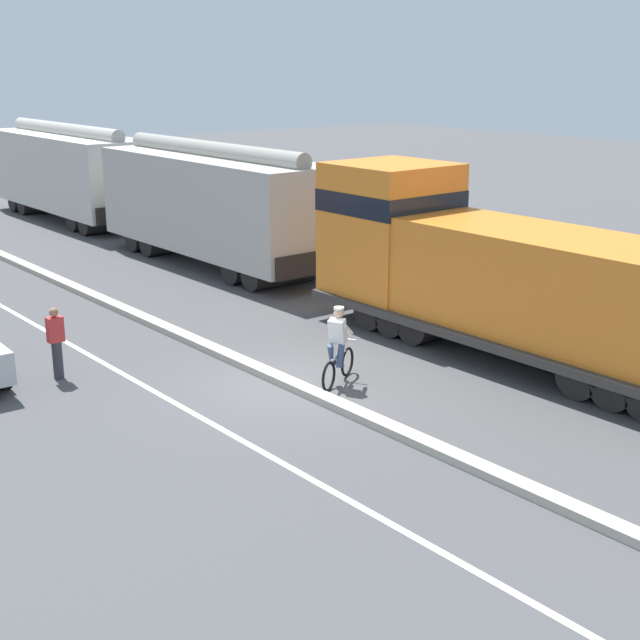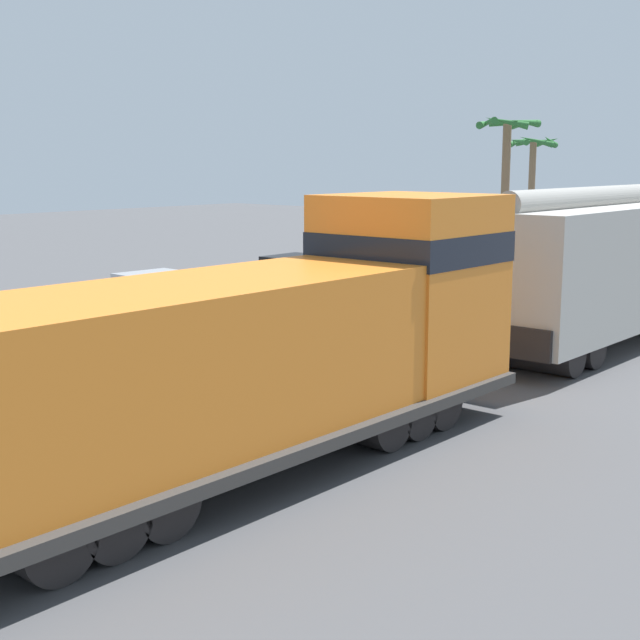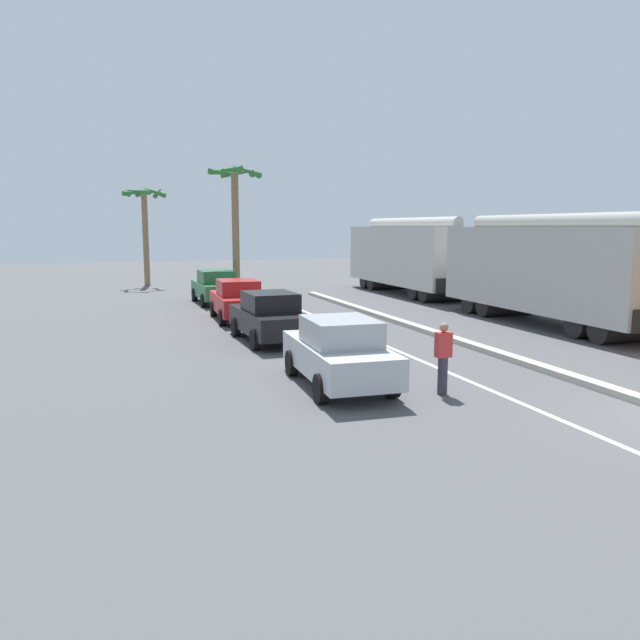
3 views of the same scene
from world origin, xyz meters
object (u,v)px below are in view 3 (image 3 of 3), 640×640
Objects in this scene: hopper_car_lead at (552,270)px; parked_car_green at (215,287)px; palm_tree_near at (235,200)px; hopper_car_middle at (410,256)px; parked_car_silver at (339,352)px; parked_car_black at (269,317)px; parked_car_red at (238,300)px; palm_tree_far at (145,211)px; pedestrian_by_cars at (443,357)px.

parked_car_green is at bearing 135.24° from hopper_car_lead.
hopper_car_lead is 1.58× the size of palm_tree_near.
hopper_car_middle is 2.50× the size of parked_car_green.
parked_car_silver is 1.01× the size of parked_car_black.
hopper_car_middle is at bearing -1.87° from palm_tree_near.
palm_tree_far reaches higher than parked_car_red.
palm_tree_near is at bearing 83.73° from parked_car_black.
palm_tree_near is (1.26, 1.13, 4.20)m from parked_car_green.
parked_car_black is at bearing -90.19° from parked_car_green.
palm_tree_near is at bearing 92.21° from pedestrian_by_cars.
parked_car_red is at bearing -90.62° from parked_car_green.
hopper_car_lead is 15.37m from parked_car_green.
parked_car_black and parked_car_green have the same top height.
parked_car_silver is 1.00× the size of parked_car_red.
hopper_car_middle is 16.89m from palm_tree_far.
parked_car_black is at bearing -83.33° from palm_tree_far.
hopper_car_lead is 11.60m from hopper_car_middle.
palm_tree_far is (-13.42, 21.54, 2.57)m from hopper_car_lead.
palm_tree_far reaches higher than parked_car_silver.
parked_car_red is at bearing 99.36° from pedestrian_by_cars.
parked_car_green is (-10.88, 10.78, -1.26)m from hopper_car_lead.
parked_car_red is 8.11m from palm_tree_near.
palm_tree_far is at bearing 96.67° from parked_car_black.
hopper_car_lead is 10.98m from parked_car_black.
pedestrian_by_cars is (4.54, -28.96, -3.80)m from palm_tree_far.
palm_tree_near is at bearing 128.91° from hopper_car_lead.
parked_car_silver and parked_car_black have the same top height.
pedestrian_by_cars is (-8.87, -7.42, -1.23)m from hopper_car_lead.
hopper_car_lead is 2.50× the size of parked_car_green.
parked_car_red is 0.69× the size of palm_tree_far.
parked_car_silver is at bearing 143.37° from pedestrian_by_cars.
parked_car_black is 12.58m from palm_tree_near.
pedestrian_by_cars is (-8.87, -19.02, -1.23)m from hopper_car_middle.
palm_tree_far is 29.56m from pedestrian_by_cars.
hopper_car_lead and hopper_car_middle have the same top height.
parked_car_silver and parked_car_red have the same top height.
parked_car_red is at bearing 90.71° from parked_car_silver.
parked_car_red is 0.63× the size of palm_tree_near.
hopper_car_lead is at bearing 29.02° from parked_car_silver.
parked_car_red is (-10.94, 5.11, -1.26)m from hopper_car_lead.
parked_car_silver is 18.43m from palm_tree_near.
palm_tree_near reaches higher than hopper_car_middle.
palm_tree_far is at bearing 98.58° from parked_car_red.
hopper_car_lead reaches higher than pedestrian_by_cars.
parked_car_black is at bearing -96.27° from palm_tree_near.
pedestrian_by_cars is (2.07, -12.53, 0.03)m from parked_car_red.
parked_car_silver is (-10.80, -5.99, -1.26)m from hopper_car_lead.
palm_tree_near is at bearing 79.01° from parked_car_red.
parked_car_black is at bearing -133.56° from hopper_car_middle.
palm_tree_near is at bearing 86.22° from parked_car_silver.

